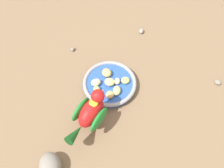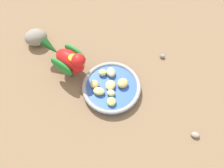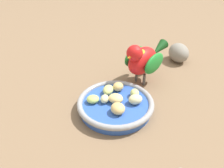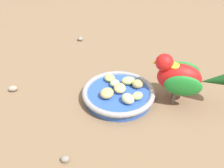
{
  "view_description": "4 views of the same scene",
  "coord_description": "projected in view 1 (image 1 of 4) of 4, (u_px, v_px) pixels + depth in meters",
  "views": [
    {
      "loc": [
        -0.23,
        0.41,
        0.8
      ],
      "look_at": [
        0.01,
        0.0,
        0.05
      ],
      "focal_mm": 40.19,
      "sensor_mm": 36.0,
      "label": 1
    },
    {
      "loc": [
        -0.28,
        -0.24,
        0.76
      ],
      "look_at": [
        0.02,
        -0.02,
        0.07
      ],
      "focal_mm": 39.98,
      "sensor_mm": 36.0,
      "label": 2
    },
    {
      "loc": [
        0.34,
        -0.4,
        0.42
      ],
      "look_at": [
        0.0,
        0.01,
        0.06
      ],
      "focal_mm": 39.73,
      "sensor_mm": 36.0,
      "label": 3
    },
    {
      "loc": [
        0.51,
        0.06,
        0.4
      ],
      "look_at": [
        0.05,
        -0.03,
        0.06
      ],
      "focal_mm": 36.23,
      "sensor_mm": 36.0,
      "label": 4
    }
  ],
  "objects": [
    {
      "name": "ground_plane",
      "position": [
        115.0,
        92.0,
        0.92
      ],
      "size": [
        4.0,
        4.0,
        0.0
      ],
      "primitive_type": "plane",
      "color": "#7A6047"
    },
    {
      "name": "feeding_bowl",
      "position": [
        110.0,
        84.0,
        0.92
      ],
      "size": [
        0.2,
        0.2,
        0.03
      ],
      "color": "#2D56B7",
      "rests_on": "ground_plane"
    },
    {
      "name": "apple_piece_0",
      "position": [
        110.0,
        82.0,
        0.91
      ],
      "size": [
        0.05,
        0.04,
        0.02
      ],
      "primitive_type": "ellipsoid",
      "rotation": [
        0.0,
        0.0,
        3.46
      ],
      "color": "#E5C67F",
      "rests_on": "feeding_bowl"
    },
    {
      "name": "apple_piece_1",
      "position": [
        107.0,
        73.0,
        0.93
      ],
      "size": [
        0.05,
        0.05,
        0.03
      ],
      "primitive_type": "ellipsoid",
      "rotation": [
        0.0,
        0.0,
        2.62
      ],
      "color": "tan",
      "rests_on": "feeding_bowl"
    },
    {
      "name": "apple_piece_2",
      "position": [
        96.0,
        82.0,
        0.9
      ],
      "size": [
        0.04,
        0.05,
        0.02
      ],
      "primitive_type": "ellipsoid",
      "rotation": [
        0.0,
        0.0,
        0.92
      ],
      "color": "beige",
      "rests_on": "feeding_bowl"
    },
    {
      "name": "apple_piece_3",
      "position": [
        117.0,
        90.0,
        0.89
      ],
      "size": [
        0.04,
        0.05,
        0.02
      ],
      "primitive_type": "ellipsoid",
      "rotation": [
        0.0,
        0.0,
        1.99
      ],
      "color": "#C6D17A",
      "rests_on": "feeding_bowl"
    },
    {
      "name": "apple_piece_4",
      "position": [
        117.0,
        81.0,
        0.91
      ],
      "size": [
        0.03,
        0.03,
        0.02
      ],
      "primitive_type": "ellipsoid",
      "rotation": [
        0.0,
        0.0,
        5.17
      ],
      "color": "beige",
      "rests_on": "feeding_bowl"
    },
    {
      "name": "apple_piece_5",
      "position": [
        109.0,
        94.0,
        0.88
      ],
      "size": [
        0.03,
        0.03,
        0.02
      ],
      "primitive_type": "ellipsoid",
      "rotation": [
        0.0,
        0.0,
        4.54
      ],
      "color": "tan",
      "rests_on": "feeding_bowl"
    },
    {
      "name": "apple_piece_6",
      "position": [
        125.0,
        80.0,
        0.91
      ],
      "size": [
        0.04,
        0.04,
        0.02
      ],
      "primitive_type": "ellipsoid",
      "rotation": [
        0.0,
        0.0,
        3.99
      ],
      "color": "#B2CC66",
      "rests_on": "feeding_bowl"
    },
    {
      "name": "apple_piece_7",
      "position": [
        97.0,
        89.0,
        0.89
      ],
      "size": [
        0.04,
        0.04,
        0.02
      ],
      "primitive_type": "ellipsoid",
      "rotation": [
        0.0,
        0.0,
        2.26
      ],
      "color": "#C6D17A",
      "rests_on": "feeding_bowl"
    },
    {
      "name": "parrot",
      "position": [
        90.0,
        112.0,
        0.79
      ],
      "size": [
        0.09,
        0.2,
        0.14
      ],
      "rotation": [
        0.0,
        0.0,
        -1.58
      ],
      "color": "#59544C",
      "rests_on": "ground_plane"
    },
    {
      "name": "rock_large",
      "position": [
        50.0,
        166.0,
        0.75
      ],
      "size": [
        0.11,
        0.1,
        0.06
      ],
      "primitive_type": "ellipsoid",
      "rotation": [
        0.0,
        0.0,
        5.55
      ],
      "color": "gray",
      "rests_on": "ground_plane"
    },
    {
      "name": "pebble_0",
      "position": [
        141.0,
        31.0,
        1.08
      ],
      "size": [
        0.03,
        0.03,
        0.02
      ],
      "primitive_type": "ellipsoid",
      "rotation": [
        0.0,
        0.0,
        1.91
      ],
      "color": "gray",
      "rests_on": "ground_plane"
    },
    {
      "name": "pebble_1",
      "position": [
        218.0,
        82.0,
        0.94
      ],
      "size": [
        0.03,
        0.02,
        0.02
      ],
      "primitive_type": "ellipsoid",
      "rotation": [
        0.0,
        0.0,
        3.22
      ],
      "color": "gray",
      "rests_on": "ground_plane"
    },
    {
      "name": "pebble_2",
      "position": [
        73.0,
        49.0,
        1.02
      ],
      "size": [
        0.02,
        0.02,
        0.02
      ],
      "primitive_type": "ellipsoid",
      "rotation": [
        0.0,
        0.0,
        1.89
      ],
      "color": "gray",
      "rests_on": "ground_plane"
    }
  ]
}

